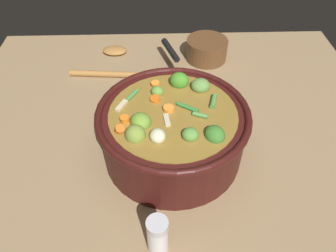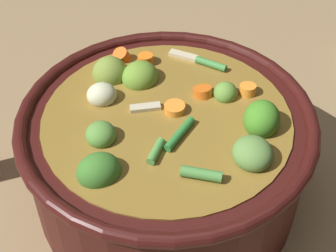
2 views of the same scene
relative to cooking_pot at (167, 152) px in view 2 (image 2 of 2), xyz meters
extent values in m
plane|color=#8C704C|center=(0.00, 0.00, -0.07)|extent=(1.10, 1.10, 0.00)
cylinder|color=#38110F|center=(0.00, 0.00, -0.01)|extent=(0.31, 0.31, 0.12)
torus|color=#38110F|center=(0.00, 0.00, 0.05)|extent=(0.32, 0.32, 0.02)
cylinder|color=olive|center=(0.00, 0.00, 0.00)|extent=(0.27, 0.27, 0.11)
ellipsoid|color=#3C752A|center=(-0.07, -0.08, 0.06)|extent=(0.06, 0.05, 0.04)
ellipsoid|color=olive|center=(-0.03, 0.06, 0.06)|extent=(0.06, 0.06, 0.04)
ellipsoid|color=#5E8A40|center=(0.08, -0.06, 0.06)|extent=(0.05, 0.05, 0.03)
ellipsoid|color=#578C3A|center=(-0.07, -0.03, 0.06)|extent=(0.03, 0.03, 0.03)
ellipsoid|color=olive|center=(-0.06, 0.07, 0.06)|extent=(0.05, 0.05, 0.04)
ellipsoid|color=olive|center=(0.07, 0.03, 0.06)|extent=(0.03, 0.04, 0.02)
ellipsoid|color=#448624|center=(0.10, -0.02, 0.06)|extent=(0.05, 0.05, 0.04)
cylinder|color=orange|center=(0.04, 0.04, 0.06)|extent=(0.03, 0.03, 0.02)
cylinder|color=#DA5E1A|center=(-0.05, 0.11, 0.06)|extent=(0.03, 0.03, 0.02)
cylinder|color=orange|center=(-0.02, 0.10, 0.06)|extent=(0.02, 0.02, 0.02)
cylinder|color=orange|center=(0.01, 0.01, 0.06)|extent=(0.03, 0.03, 0.01)
cylinder|color=orange|center=(0.09, 0.04, 0.06)|extent=(0.02, 0.02, 0.02)
ellipsoid|color=beige|center=(-0.07, 0.03, 0.06)|extent=(0.04, 0.04, 0.03)
cylinder|color=#428A41|center=(0.06, 0.09, 0.06)|extent=(0.04, 0.03, 0.01)
cylinder|color=#4B8A40|center=(0.03, -0.09, 0.06)|extent=(0.04, 0.02, 0.01)
cylinder|color=#2E7C34|center=(0.01, -0.03, 0.06)|extent=(0.03, 0.05, 0.01)
cylinder|color=#509142|center=(-0.01, -0.05, 0.06)|extent=(0.02, 0.03, 0.01)
cube|color=beige|center=(-0.02, 0.01, 0.06)|extent=(0.03, 0.01, 0.01)
cube|color=beige|center=(0.02, 0.11, 0.06)|extent=(0.04, 0.03, 0.01)
camera|label=1|loc=(-0.50, 0.03, 0.50)|focal=35.11mm
camera|label=2|loc=(-0.02, -0.39, 0.41)|focal=53.95mm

